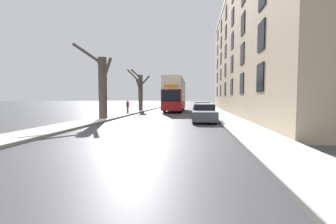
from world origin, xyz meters
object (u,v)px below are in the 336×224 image
at_px(bare_tree_left_0, 102,85).
at_px(parked_car_1, 202,109).
at_px(parked_car_0, 204,113).
at_px(double_decker_bus, 175,93).
at_px(parked_car_3, 200,106).
at_px(bare_tree_left_1, 140,90).
at_px(parked_car_2, 201,107).
at_px(pedestrian_left_sidewalk, 128,106).

distance_m(bare_tree_left_0, parked_car_1, 10.44).
xyz_separation_m(bare_tree_left_0, parked_car_0, (8.40, -0.40, -2.24)).
xyz_separation_m(double_decker_bus, parked_car_3, (3.56, 2.81, -1.95)).
relative_size(bare_tree_left_1, parked_car_2, 1.44).
xyz_separation_m(bare_tree_left_1, double_decker_bus, (5.00, 0.37, -0.42)).
relative_size(parked_car_1, parked_car_2, 0.93).
bearing_deg(parked_car_1, pedestrian_left_sidewalk, 168.35).
bearing_deg(bare_tree_left_1, bare_tree_left_0, -89.31).
distance_m(bare_tree_left_1, parked_car_3, 9.44).
bearing_deg(parked_car_3, pedestrian_left_sidewalk, -132.85).
distance_m(bare_tree_left_0, parked_car_2, 14.60).
bearing_deg(parked_car_0, pedestrian_left_sidewalk, 137.12).
height_order(bare_tree_left_0, parked_car_1, bare_tree_left_0).
distance_m(bare_tree_left_1, pedestrian_left_sidewalk, 6.39).
relative_size(parked_car_0, parked_car_3, 1.02).
bearing_deg(bare_tree_left_1, parked_car_1, -42.32).
relative_size(double_decker_bus, parked_car_2, 2.49).
relative_size(bare_tree_left_0, parked_car_2, 1.52).
relative_size(bare_tree_left_1, parked_car_1, 1.55).
xyz_separation_m(bare_tree_left_0, parked_car_2, (8.40, 11.72, -2.27)).
xyz_separation_m(double_decker_bus, pedestrian_left_sidewalk, (-4.99, -6.41, -1.68)).
bearing_deg(bare_tree_left_1, parked_car_2, -12.25).
distance_m(parked_car_1, parked_car_3, 10.98).
height_order(bare_tree_left_0, pedestrian_left_sidewalk, bare_tree_left_0).
height_order(parked_car_3, pedestrian_left_sidewalk, pedestrian_left_sidewalk).
height_order(bare_tree_left_1, parked_car_2, bare_tree_left_1).
bearing_deg(parked_car_2, pedestrian_left_sidewalk, -153.95).
xyz_separation_m(bare_tree_left_1, parked_car_0, (8.57, -13.98, -2.35)).
bearing_deg(pedestrian_left_sidewalk, parked_car_0, 54.48).
bearing_deg(parked_car_3, double_decker_bus, -141.78).
xyz_separation_m(bare_tree_left_1, parked_car_3, (8.57, 3.18, -2.37)).
bearing_deg(parked_car_3, parked_car_1, -90.00).
xyz_separation_m(parked_car_1, pedestrian_left_sidewalk, (-8.55, 1.76, 0.22)).
height_order(bare_tree_left_1, pedestrian_left_sidewalk, bare_tree_left_1).
height_order(bare_tree_left_0, bare_tree_left_1, bare_tree_left_0).
relative_size(parked_car_1, pedestrian_left_sidewalk, 2.39).
distance_m(bare_tree_left_1, double_decker_bus, 5.03).
height_order(parked_car_0, pedestrian_left_sidewalk, pedestrian_left_sidewalk).
xyz_separation_m(bare_tree_left_0, parked_car_1, (8.40, 5.77, -2.22)).
height_order(parked_car_1, pedestrian_left_sidewalk, pedestrian_left_sidewalk).
xyz_separation_m(parked_car_3, pedestrian_left_sidewalk, (-8.55, -9.22, 0.27)).
xyz_separation_m(bare_tree_left_0, parked_car_3, (8.40, 16.76, -2.26)).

